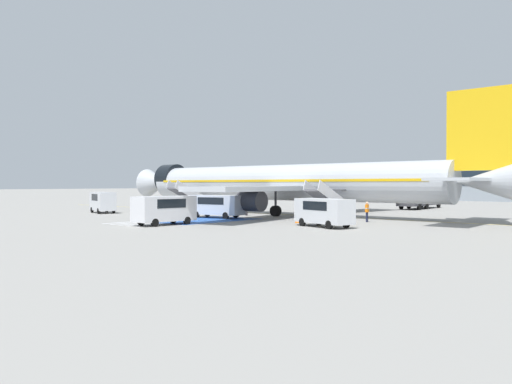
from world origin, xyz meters
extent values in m
plane|color=gray|center=(0.00, 0.00, 0.00)|extent=(600.00, 600.00, 0.00)
cube|color=gold|center=(0.56, 0.97, 0.00)|extent=(81.36, 2.61, 0.01)
cube|color=#2856A8|center=(0.56, -10.55, 0.00)|extent=(6.53, 9.86, 0.01)
cube|color=silver|center=(-2.44, -17.21, 0.00)|extent=(0.44, 3.60, 0.01)
cube|color=silver|center=(-1.24, -17.21, 0.00)|extent=(0.44, 3.60, 0.01)
cube|color=silver|center=(-0.04, -17.21, 0.00)|extent=(0.44, 3.60, 0.01)
cube|color=silver|center=(1.16, -17.21, 0.00)|extent=(0.44, 3.60, 0.01)
cube|color=silver|center=(2.36, -17.21, 0.00)|extent=(0.44, 3.60, 0.01)
cylinder|color=#B7BCC4|center=(0.56, 0.97, 3.48)|extent=(37.49, 4.98, 3.87)
cone|color=#B7BCC4|center=(-20.26, 0.35, 3.48)|extent=(4.37, 3.92, 3.79)
cone|color=#B7BCC4|center=(22.15, 1.61, 3.48)|extent=(5.91, 3.89, 3.72)
cylinder|color=black|center=(-17.36, 0.44, 3.96)|extent=(2.44, 3.98, 3.91)
cube|color=#EAB214|center=(0.56, 0.97, 3.67)|extent=(34.50, 4.96, 0.24)
cube|color=#B7BCC4|center=(4.13, -7.27, 2.90)|extent=(7.26, 16.47, 0.44)
cylinder|color=#38383D|center=(2.63, -6.00, 1.67)|extent=(2.59, 2.02, 1.95)
cube|color=#B7BCC4|center=(3.63, 9.40, 2.90)|extent=(6.36, 16.33, 0.44)
cylinder|color=#38383D|center=(2.21, 8.05, 1.67)|extent=(2.59, 2.02, 1.95)
cube|color=#EAB214|center=(21.28, 1.58, 7.85)|extent=(5.43, 0.52, 6.81)
cube|color=#B7BCC4|center=(20.81, -2.11, 3.67)|extent=(3.67, 6.29, 0.24)
cube|color=#B7BCC4|center=(20.59, 5.24, 3.67)|extent=(3.67, 6.29, 0.24)
cylinder|color=#38383D|center=(-12.52, 0.58, 1.76)|extent=(0.20, 0.20, 2.67)
cylinder|color=black|center=(-12.52, 0.58, 0.42)|extent=(0.85, 0.30, 0.84)
cylinder|color=#38383D|center=(2.38, -2.02, 1.72)|extent=(0.24, 0.24, 2.35)
cylinder|color=black|center=(2.38, -2.02, 0.55)|extent=(1.12, 0.63, 1.10)
cylinder|color=#38383D|center=(2.20, 4.05, 1.72)|extent=(0.24, 0.24, 2.35)
cylinder|color=black|center=(2.20, 4.05, 0.55)|extent=(1.12, 0.63, 1.10)
cube|color=#ADB2BA|center=(-9.58, -3.87, 0.70)|extent=(2.34, 4.86, 0.70)
cylinder|color=black|center=(-10.57, -2.22, 0.35)|extent=(0.24, 0.71, 0.70)
cylinder|color=black|center=(-8.70, -2.16, 0.35)|extent=(0.24, 0.71, 0.70)
cylinder|color=black|center=(-10.47, -5.58, 0.35)|extent=(0.24, 0.71, 0.70)
cylinder|color=black|center=(-8.60, -5.52, 0.35)|extent=(0.24, 0.71, 0.70)
cube|color=#4C4C51|center=(-9.58, -3.87, 1.94)|extent=(1.55, 4.18, 1.93)
cube|color=#4C4C51|center=(-9.65, -1.59, 2.84)|extent=(1.68, 1.15, 0.12)
cube|color=silver|center=(-10.35, -3.89, 2.42)|extent=(0.19, 4.46, 2.66)
cube|color=silver|center=(-8.82, -3.85, 2.42)|extent=(0.19, 4.46, 2.66)
cube|color=#ADB2BA|center=(9.10, -3.32, 0.70)|extent=(2.34, 4.86, 0.70)
cylinder|color=black|center=(8.12, -1.67, 0.35)|extent=(0.24, 0.71, 0.70)
cylinder|color=black|center=(9.99, -1.61, 0.35)|extent=(0.24, 0.71, 0.70)
cylinder|color=black|center=(8.22, -5.02, 0.35)|extent=(0.24, 0.71, 0.70)
cylinder|color=black|center=(10.09, -4.97, 0.35)|extent=(0.24, 0.71, 0.70)
cube|color=#4C4C51|center=(9.10, -3.32, 1.90)|extent=(1.55, 4.18, 1.85)
cube|color=#4C4C51|center=(9.04, -1.04, 2.75)|extent=(1.68, 1.15, 0.12)
cube|color=silver|center=(8.33, -3.34, 2.38)|extent=(0.19, 4.45, 2.58)
cube|color=silver|center=(9.87, -3.29, 2.38)|extent=(0.19, 4.45, 2.58)
cube|color=#38383D|center=(6.94, 22.95, 0.78)|extent=(2.96, 9.59, 0.60)
cube|color=silver|center=(6.72, 27.57, 1.28)|extent=(2.47, 2.22, 1.60)
cube|color=black|center=(6.66, 28.63, 1.60)|extent=(2.00, 0.14, 0.70)
cylinder|color=#B7BCC4|center=(6.96, 22.52, 2.15)|extent=(2.46, 6.63, 2.14)
cylinder|color=gold|center=(6.96, 22.52, 2.15)|extent=(2.20, 0.46, 2.18)
cylinder|color=black|center=(5.55, 27.10, 0.48)|extent=(0.33, 0.97, 0.96)
cylinder|color=black|center=(7.92, 27.21, 0.48)|extent=(0.33, 0.97, 0.96)
cylinder|color=black|center=(5.78, 22.36, 0.48)|extent=(0.33, 0.97, 0.96)
cylinder|color=black|center=(8.15, 22.48, 0.48)|extent=(0.33, 0.97, 0.96)
cylinder|color=black|center=(5.91, 19.73, 0.48)|extent=(0.33, 0.97, 0.96)
cylinder|color=black|center=(8.28, 19.85, 0.48)|extent=(0.33, 0.97, 0.96)
cube|color=silver|center=(13.23, -9.51, 1.25)|extent=(5.43, 3.17, 1.86)
cube|color=black|center=(13.23, -9.51, 1.66)|extent=(3.22, 2.56, 0.67)
cylinder|color=black|center=(14.98, -9.14, 0.32)|extent=(0.67, 0.37, 0.64)
cylinder|color=black|center=(14.52, -10.75, 0.32)|extent=(0.67, 0.37, 0.64)
cylinder|color=black|center=(11.93, -8.27, 0.32)|extent=(0.67, 0.37, 0.64)
cylinder|color=black|center=(11.47, -9.88, 0.32)|extent=(0.67, 0.37, 0.64)
cube|color=silver|center=(-0.64, -7.56, 1.27)|extent=(5.85, 2.88, 1.90)
cube|color=black|center=(-0.64, -7.56, 1.69)|extent=(3.38, 2.46, 0.68)
cylinder|color=black|center=(0.91, -6.38, 0.32)|extent=(0.67, 0.31, 0.64)
cylinder|color=black|center=(1.23, -8.11, 0.32)|extent=(0.67, 0.31, 0.64)
cylinder|color=black|center=(-2.50, -7.00, 0.32)|extent=(0.67, 0.31, 0.64)
cylinder|color=black|center=(-2.19, -8.73, 0.32)|extent=(0.67, 0.31, 0.64)
cube|color=silver|center=(2.38, -16.33, 1.32)|extent=(2.31, 5.16, 2.01)
cube|color=black|center=(2.38, -16.33, 1.76)|extent=(2.22, 2.88, 0.72)
cylinder|color=black|center=(3.25, -17.94, 0.32)|extent=(0.23, 0.65, 0.64)
cylinder|color=black|center=(1.36, -17.85, 0.32)|extent=(0.23, 0.65, 0.64)
cylinder|color=black|center=(3.41, -14.81, 0.32)|extent=(0.23, 0.65, 0.64)
cylinder|color=black|center=(1.52, -14.72, 0.32)|extent=(0.23, 0.65, 0.64)
cube|color=silver|center=(-16.21, -10.50, 1.36)|extent=(4.65, 2.91, 2.08)
cube|color=black|center=(-16.21, -10.50, 1.82)|extent=(2.78, 2.43, 0.75)
cylinder|color=black|center=(-14.70, -10.04, 0.32)|extent=(0.67, 0.36, 0.64)
cylinder|color=black|center=(-15.14, -11.67, 0.32)|extent=(0.67, 0.36, 0.64)
cylinder|color=black|center=(-17.28, -9.33, 0.32)|extent=(0.67, 0.36, 0.64)
cylinder|color=black|center=(-17.72, -10.96, 0.32)|extent=(0.67, 0.36, 0.64)
cylinder|color=#2D2D33|center=(-0.88, -2.95, 0.41)|extent=(0.14, 0.14, 0.82)
cylinder|color=#2D2D33|center=(-0.71, -2.98, 0.41)|extent=(0.14, 0.14, 0.82)
cube|color=orange|center=(-0.79, -2.96, 1.14)|extent=(0.45, 0.29, 0.65)
cube|color=silver|center=(-0.79, -2.96, 1.14)|extent=(0.46, 0.30, 0.06)
sphere|color=tan|center=(-0.79, -2.96, 1.58)|extent=(0.22, 0.22, 0.22)
cylinder|color=#191E38|center=(13.21, -2.67, 0.43)|extent=(0.14, 0.14, 0.86)
cylinder|color=#191E38|center=(13.24, -2.84, 0.43)|extent=(0.14, 0.14, 0.86)
cube|color=orange|center=(13.23, -2.75, 1.20)|extent=(0.29, 0.45, 0.68)
cube|color=silver|center=(13.23, -2.75, 1.20)|extent=(0.31, 0.47, 0.06)
sphere|color=beige|center=(13.23, -2.75, 1.66)|extent=(0.23, 0.23, 0.23)
cylinder|color=#191E38|center=(-5.04, -2.28, 0.44)|extent=(0.14, 0.14, 0.89)
cylinder|color=#191E38|center=(-5.21, -2.30, 0.44)|extent=(0.14, 0.14, 0.89)
cube|color=yellow|center=(-5.13, -2.29, 1.24)|extent=(0.44, 0.26, 0.70)
cube|color=silver|center=(-5.13, -2.29, 1.24)|extent=(0.45, 0.27, 0.06)
sphere|color=brown|center=(-5.13, -2.29, 1.71)|extent=(0.24, 0.24, 0.24)
cone|color=orange|center=(-5.77, -7.40, 0.32)|extent=(0.58, 0.58, 0.64)
cylinder|color=white|center=(-5.77, -7.40, 0.35)|extent=(0.32, 0.32, 0.08)
cone|color=orange|center=(-14.64, -6.87, 0.28)|extent=(0.50, 0.50, 0.55)
cylinder|color=white|center=(-14.64, -6.87, 0.30)|extent=(0.27, 0.27, 0.07)
cone|color=orange|center=(9.28, -7.51, 0.29)|extent=(0.52, 0.52, 0.57)
cylinder|color=white|center=(9.28, -7.51, 0.32)|extent=(0.28, 0.28, 0.07)
cube|color=#89939E|center=(-1.98, 64.21, 4.06)|extent=(127.83, 12.00, 8.13)
cube|color=#19232D|center=(-1.98, 58.16, 4.47)|extent=(122.72, 0.10, 2.84)
camera|label=1|loc=(34.58, -41.72, 3.30)|focal=35.00mm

